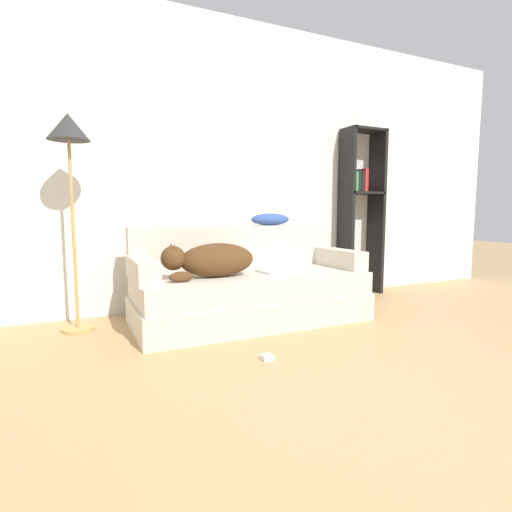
% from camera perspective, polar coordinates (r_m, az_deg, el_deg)
% --- Properties ---
extents(wall_back, '(6.96, 0.06, 2.70)m').
position_cam_1_polar(wall_back, '(3.95, -3.41, 12.86)').
color(wall_back, silver).
rests_on(wall_back, ground_plane).
extents(couch, '(1.88, 0.83, 0.40)m').
position_cam_1_polar(couch, '(3.30, -0.71, -5.97)').
color(couch, beige).
rests_on(couch, ground_plane).
extents(couch_backrest, '(1.84, 0.15, 0.37)m').
position_cam_1_polar(couch_backrest, '(3.55, -3.01, 1.31)').
color(couch_backrest, beige).
rests_on(couch_backrest, couch).
extents(couch_arm_left, '(0.15, 0.64, 0.16)m').
position_cam_1_polar(couch_arm_left, '(2.99, -15.95, -1.92)').
color(couch_arm_left, beige).
rests_on(couch_arm_left, couch).
extents(couch_arm_right, '(0.15, 0.64, 0.16)m').
position_cam_1_polar(couch_arm_right, '(3.68, 11.68, -0.29)').
color(couch_arm_right, beige).
rests_on(couch_arm_right, couch).
extents(dog, '(0.73, 0.27, 0.27)m').
position_cam_1_polar(dog, '(3.05, -6.46, -0.57)').
color(dog, '#513319').
rests_on(dog, couch).
extents(laptop, '(0.35, 0.27, 0.02)m').
position_cam_1_polar(laptop, '(3.33, 3.38, -2.11)').
color(laptop, silver).
rests_on(laptop, couch).
extents(throw_pillow, '(0.38, 0.15, 0.11)m').
position_cam_1_polar(throw_pillow, '(3.66, 2.05, 5.25)').
color(throw_pillow, '#335199').
rests_on(throw_pillow, couch_backrest).
extents(bookshelf, '(0.45, 0.26, 1.78)m').
position_cam_1_polar(bookshelf, '(4.51, 14.77, 7.41)').
color(bookshelf, black).
rests_on(bookshelf, ground_plane).
extents(floor_lamp, '(0.30, 0.30, 1.61)m').
position_cam_1_polar(floor_lamp, '(3.29, -25.15, 13.96)').
color(floor_lamp, tan).
rests_on(floor_lamp, ground_plane).
extents(power_adapter, '(0.07, 0.07, 0.03)m').
position_cam_1_polar(power_adapter, '(2.52, 1.59, -14.26)').
color(power_adapter, white).
rests_on(power_adapter, ground_plane).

